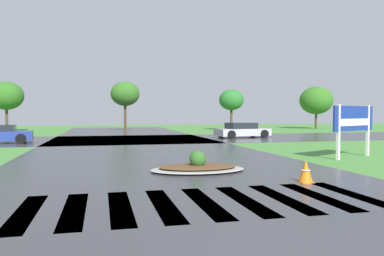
% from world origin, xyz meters
% --- Properties ---
extents(asphalt_roadway, '(11.55, 80.00, 0.01)m').
position_xyz_m(asphalt_roadway, '(0.00, 10.00, 0.00)').
color(asphalt_roadway, '#35353A').
rests_on(asphalt_roadway, ground).
extents(asphalt_cross_road, '(90.00, 10.40, 0.01)m').
position_xyz_m(asphalt_cross_road, '(0.00, 24.66, 0.00)').
color(asphalt_cross_road, '#35353A').
rests_on(asphalt_cross_road, ground).
extents(crosswalk_stripes, '(7.65, 3.05, 0.01)m').
position_xyz_m(crosswalk_stripes, '(0.00, 4.07, 0.00)').
color(crosswalk_stripes, white).
rests_on(crosswalk_stripes, ground).
extents(estate_billboard, '(2.89, 1.42, 2.29)m').
position_xyz_m(estate_billboard, '(8.46, 10.59, 1.59)').
color(estate_billboard, white).
rests_on(estate_billboard, ground).
extents(median_island, '(3.17, 2.06, 0.68)m').
position_xyz_m(median_island, '(0.95, 8.46, 0.13)').
color(median_island, '#9E9B93').
rests_on(median_island, ground).
extents(car_silver_hatch, '(4.45, 2.50, 1.19)m').
position_xyz_m(car_silver_hatch, '(8.71, 24.61, 0.57)').
color(car_silver_hatch, '#B7B7BF').
rests_on(car_silver_hatch, ground).
extents(traffic_cone, '(0.40, 0.40, 0.63)m').
position_xyz_m(traffic_cone, '(3.34, 5.71, 0.30)').
color(traffic_cone, orange).
rests_on(traffic_cone, ground).
extents(background_treeline, '(39.57, 5.36, 5.31)m').
position_xyz_m(background_treeline, '(8.83, 38.59, 3.67)').
color(background_treeline, '#4C3823').
rests_on(background_treeline, ground).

